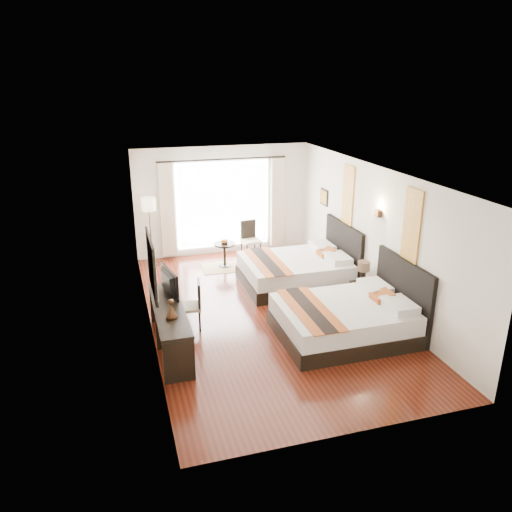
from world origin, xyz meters
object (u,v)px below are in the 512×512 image
object	(u,v)px
table_lamp	(364,268)
bed_far	(299,270)
nightstand	(363,294)
vase	(369,281)
window_chair	(251,246)
side_table	(225,255)
television	(165,282)
console_desk	(170,328)
bed_near	(348,318)
fruit_bowl	(224,243)
desk_chair	(191,314)
floor_lamp	(149,209)

from	to	relation	value
table_lamp	bed_far	bearing A→B (deg)	124.96
nightstand	vase	bearing A→B (deg)	-76.48
window_chair	side_table	bearing A→B (deg)	-66.33
nightstand	window_chair	world-z (taller)	window_chair
nightstand	television	distance (m)	4.04
nightstand	table_lamp	distance (m)	0.55
console_desk	side_table	distance (m)	3.99
side_table	bed_near	bearing A→B (deg)	-71.61
bed_far	table_lamp	xyz separation A→B (m)	(0.90, -1.29, 0.43)
table_lamp	fruit_bowl	distance (m)	3.62
fruit_bowl	window_chair	xyz separation A→B (m)	(0.80, 0.48, -0.33)
bed_near	table_lamp	bearing A→B (deg)	52.78
desk_chair	floor_lamp	world-z (taller)	floor_lamp
floor_lamp	side_table	distance (m)	2.13
side_table	window_chair	xyz separation A→B (m)	(0.80, 0.47, -0.01)
bed_far	vase	distance (m)	1.78
side_table	window_chair	bearing A→B (deg)	30.77
side_table	desk_chair	bearing A→B (deg)	-114.20
window_chair	floor_lamp	bearing A→B (deg)	-99.00
bed_far	television	world-z (taller)	bed_far
bed_far	table_lamp	world-z (taller)	bed_far
vase	side_table	size ratio (longest dim) A/B	0.22
television	nightstand	bearing A→B (deg)	-100.22
table_lamp	console_desk	size ratio (longest dim) A/B	0.18
bed_far	desk_chair	world-z (taller)	bed_far
window_chair	console_desk	bearing A→B (deg)	-39.58
console_desk	desk_chair	xyz separation A→B (m)	(0.45, 0.62, -0.10)
nightstand	vase	xyz separation A→B (m)	(0.03, -0.13, 0.33)
table_lamp	television	distance (m)	4.01
console_desk	television	bearing A→B (deg)	87.92
bed_far	console_desk	world-z (taller)	bed_far
vase	side_table	distance (m)	3.82
bed_far	vase	bearing A→B (deg)	-59.40
vase	bed_far	bearing A→B (deg)	120.60
bed_far	floor_lamp	bearing A→B (deg)	145.31
vase	floor_lamp	size ratio (longest dim) A/B	0.07
console_desk	floor_lamp	size ratio (longest dim) A/B	1.29
console_desk	bed_far	bearing A→B (deg)	32.87
desk_chair	window_chair	distance (m)	4.03
nightstand	console_desk	xyz separation A→B (m)	(-3.99, -0.63, 0.15)
vase	window_chair	distance (m)	3.84
fruit_bowl	console_desk	bearing A→B (deg)	-116.52
bed_far	floor_lamp	distance (m)	3.87
console_desk	television	xyz separation A→B (m)	(0.02, 0.55, 0.62)
bed_near	floor_lamp	size ratio (longest dim) A/B	1.38
vase	fruit_bowl	xyz separation A→B (m)	(-2.25, 3.07, 0.05)
television	window_chair	xyz separation A→B (m)	(2.55, 3.49, -0.70)
bed_near	console_desk	size ratio (longest dim) A/B	1.07
desk_chair	nightstand	bearing A→B (deg)	-171.66
desk_chair	window_chair	size ratio (longest dim) A/B	0.97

